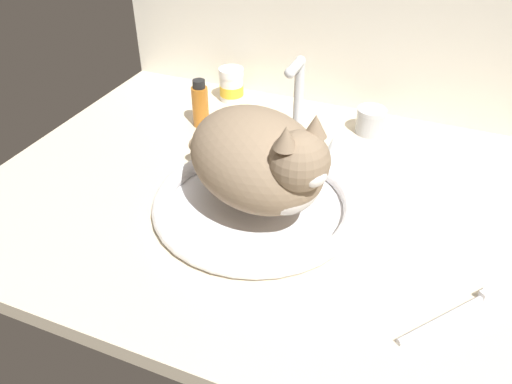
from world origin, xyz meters
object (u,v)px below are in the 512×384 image
at_px(toothbrush, 450,315).
at_px(amber_bottle, 200,105).
at_px(sink_basin, 256,204).
at_px(pill_bottle, 231,86).
at_px(faucet, 297,119).
at_px(cat, 262,160).
at_px(metal_jar, 371,121).

bearing_deg(toothbrush, amber_bottle, 147.69).
height_order(sink_basin, pill_bottle, pill_bottle).
height_order(faucet, pill_bottle, faucet).
height_order(faucet, amber_bottle, faucet).
relative_size(cat, metal_jar, 5.35).
xyz_separation_m(sink_basin, cat, (0.01, -0.01, 0.10)).
bearing_deg(amber_bottle, pill_bottle, 86.41).
bearing_deg(sink_basin, metal_jar, 70.67).
relative_size(metal_jar, pill_bottle, 0.79).
xyz_separation_m(cat, metal_jar, (0.12, 0.38, -0.09)).
distance_m(faucet, metal_jar, 0.20).
bearing_deg(pill_bottle, cat, -58.86).
bearing_deg(metal_jar, faucet, -131.14).
bearing_deg(cat, faucet, 93.43).
distance_m(amber_bottle, toothbrush, 0.71).
bearing_deg(metal_jar, sink_basin, -109.33).
distance_m(cat, toothbrush, 0.38).
distance_m(cat, pill_bottle, 0.48).
relative_size(faucet, toothbrush, 1.39).
height_order(amber_bottle, toothbrush, amber_bottle).
xyz_separation_m(amber_bottle, toothbrush, (0.60, -0.38, -0.05)).
relative_size(amber_bottle, pill_bottle, 1.34).
bearing_deg(metal_jar, cat, -107.07).
bearing_deg(faucet, metal_jar, 48.86).
relative_size(cat, pill_bottle, 4.22).
relative_size(pill_bottle, toothbrush, 0.54).
relative_size(faucet, amber_bottle, 1.90).
height_order(metal_jar, toothbrush, metal_jar).
xyz_separation_m(faucet, amber_bottle, (-0.24, 0.03, -0.03)).
relative_size(faucet, cat, 0.61).
distance_m(cat, amber_bottle, 0.37).
height_order(pill_bottle, toothbrush, pill_bottle).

